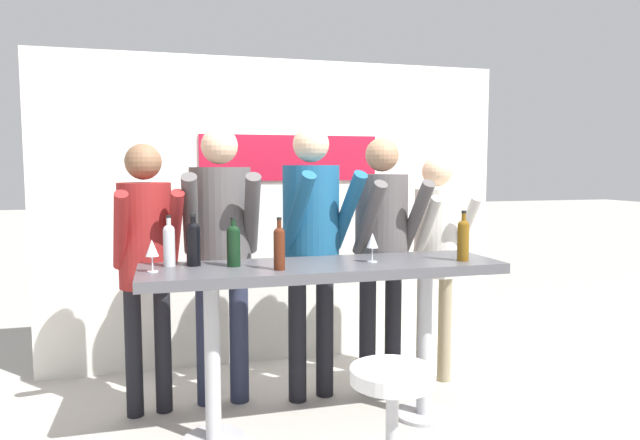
{
  "coord_description": "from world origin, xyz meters",
  "views": [
    {
      "loc": [
        -0.9,
        -3.19,
        1.58
      ],
      "look_at": [
        0.0,
        0.09,
        1.26
      ],
      "focal_mm": 32.0,
      "sensor_mm": 36.0,
      "label": 1
    }
  ],
  "objects_px": {
    "person_left": "(221,235)",
    "wine_bottle_3": "(234,243)",
    "wine_bottle_1": "(169,243)",
    "person_far_left": "(146,247)",
    "person_center_left": "(312,231)",
    "wine_bottle_4": "(193,242)",
    "wine_bottle_0": "(279,246)",
    "wine_bottle_2": "(463,238)",
    "bar_stool": "(392,412)",
    "person_center_right": "(436,242)",
    "wine_glass_0": "(152,249)",
    "tasting_table": "(324,292)",
    "wine_glass_1": "(372,241)",
    "person_center": "(382,236)"
  },
  "relations": [
    {
      "from": "person_left",
      "to": "wine_bottle_3",
      "type": "relative_size",
      "value": 6.47
    },
    {
      "from": "bar_stool",
      "to": "wine_glass_0",
      "type": "relative_size",
      "value": 3.62
    },
    {
      "from": "person_center",
      "to": "wine_bottle_1",
      "type": "bearing_deg",
      "value": -172.92
    },
    {
      "from": "tasting_table",
      "to": "person_left",
      "type": "distance_m",
      "value": 0.82
    },
    {
      "from": "person_center_right",
      "to": "wine_bottle_2",
      "type": "relative_size",
      "value": 5.4
    },
    {
      "from": "person_center",
      "to": "wine_bottle_1",
      "type": "distance_m",
      "value": 1.46
    },
    {
      "from": "wine_bottle_0",
      "to": "wine_glass_0",
      "type": "bearing_deg",
      "value": 170.19
    },
    {
      "from": "person_center_left",
      "to": "wine_bottle_4",
      "type": "distance_m",
      "value": 0.86
    },
    {
      "from": "person_center",
      "to": "wine_bottle_4",
      "type": "bearing_deg",
      "value": -170.97
    },
    {
      "from": "person_far_left",
      "to": "person_center",
      "type": "bearing_deg",
      "value": -8.92
    },
    {
      "from": "bar_stool",
      "to": "wine_bottle_4",
      "type": "height_order",
      "value": "wine_bottle_4"
    },
    {
      "from": "bar_stool",
      "to": "wine_bottle_1",
      "type": "distance_m",
      "value": 1.54
    },
    {
      "from": "wine_bottle_1",
      "to": "wine_bottle_3",
      "type": "height_order",
      "value": "wine_bottle_1"
    },
    {
      "from": "person_center",
      "to": "wine_bottle_3",
      "type": "bearing_deg",
      "value": -164.36
    },
    {
      "from": "person_center",
      "to": "wine_bottle_0",
      "type": "relative_size",
      "value": 6.08
    },
    {
      "from": "wine_bottle_0",
      "to": "wine_bottle_1",
      "type": "distance_m",
      "value": 0.65
    },
    {
      "from": "tasting_table",
      "to": "wine_bottle_4",
      "type": "relative_size",
      "value": 7.04
    },
    {
      "from": "tasting_table",
      "to": "wine_bottle_0",
      "type": "relative_size",
      "value": 7.25
    },
    {
      "from": "person_left",
      "to": "person_center_right",
      "type": "bearing_deg",
      "value": 2.65
    },
    {
      "from": "person_center_left",
      "to": "person_center_right",
      "type": "relative_size",
      "value": 1.12
    },
    {
      "from": "tasting_table",
      "to": "wine_bottle_3",
      "type": "xyz_separation_m",
      "value": [
        -0.52,
        0.05,
        0.3
      ]
    },
    {
      "from": "wine_bottle_1",
      "to": "wine_bottle_2",
      "type": "relative_size",
      "value": 0.96
    },
    {
      "from": "wine_bottle_2",
      "to": "wine_glass_1",
      "type": "xyz_separation_m",
      "value": [
        -0.55,
        0.1,
        -0.01
      ]
    },
    {
      "from": "bar_stool",
      "to": "person_center_right",
      "type": "xyz_separation_m",
      "value": [
        0.87,
        1.3,
        0.61
      ]
    },
    {
      "from": "wine_bottle_2",
      "to": "wine_bottle_3",
      "type": "bearing_deg",
      "value": 172.7
    },
    {
      "from": "person_far_left",
      "to": "wine_bottle_0",
      "type": "distance_m",
      "value": 0.96
    },
    {
      "from": "person_center_left",
      "to": "wine_bottle_4",
      "type": "height_order",
      "value": "person_center_left"
    },
    {
      "from": "person_left",
      "to": "person_far_left",
      "type": "bearing_deg",
      "value": -170.12
    },
    {
      "from": "wine_bottle_1",
      "to": "wine_bottle_3",
      "type": "xyz_separation_m",
      "value": [
        0.36,
        -0.1,
        -0.0
      ]
    },
    {
      "from": "person_center_right",
      "to": "wine_bottle_0",
      "type": "height_order",
      "value": "person_center_right"
    },
    {
      "from": "tasting_table",
      "to": "wine_bottle_1",
      "type": "bearing_deg",
      "value": 170.79
    },
    {
      "from": "wine_bottle_3",
      "to": "wine_glass_1",
      "type": "distance_m",
      "value": 0.82
    },
    {
      "from": "person_center_left",
      "to": "bar_stool",
      "type": "bearing_deg",
      "value": -98.76
    },
    {
      "from": "tasting_table",
      "to": "wine_bottle_4",
      "type": "xyz_separation_m",
      "value": [
        -0.74,
        0.13,
        0.31
      ]
    },
    {
      "from": "person_far_left",
      "to": "wine_bottle_3",
      "type": "height_order",
      "value": "person_far_left"
    },
    {
      "from": "person_center",
      "to": "person_center_left",
      "type": "bearing_deg",
      "value": 174.42
    },
    {
      "from": "person_center",
      "to": "wine_glass_0",
      "type": "distance_m",
      "value": 1.59
    },
    {
      "from": "person_center_right",
      "to": "wine_bottle_2",
      "type": "height_order",
      "value": "person_center_right"
    },
    {
      "from": "bar_stool",
      "to": "person_center_right",
      "type": "distance_m",
      "value": 1.68
    },
    {
      "from": "person_left",
      "to": "wine_bottle_3",
      "type": "xyz_separation_m",
      "value": [
        0.02,
        -0.49,
        0.01
      ]
    },
    {
      "from": "wine_bottle_2",
      "to": "wine_bottle_3",
      "type": "xyz_separation_m",
      "value": [
        -1.36,
        0.17,
        -0.01
      ]
    },
    {
      "from": "person_center_right",
      "to": "wine_glass_0",
      "type": "distance_m",
      "value": 2.03
    },
    {
      "from": "person_center_right",
      "to": "wine_bottle_0",
      "type": "relative_size",
      "value": 5.66
    },
    {
      "from": "wine_bottle_0",
      "to": "wine_bottle_3",
      "type": "bearing_deg",
      "value": 141.7
    },
    {
      "from": "person_center_right",
      "to": "wine_glass_0",
      "type": "xyz_separation_m",
      "value": [
        -1.95,
        -0.53,
        0.1
      ]
    },
    {
      "from": "bar_stool",
      "to": "wine_bottle_0",
      "type": "xyz_separation_m",
      "value": [
        -0.4,
        0.66,
        0.72
      ]
    },
    {
      "from": "tasting_table",
      "to": "wine_bottle_2",
      "type": "height_order",
      "value": "wine_bottle_2"
    },
    {
      "from": "person_far_left",
      "to": "wine_bottle_4",
      "type": "relative_size",
      "value": 5.72
    },
    {
      "from": "tasting_table",
      "to": "person_left",
      "type": "xyz_separation_m",
      "value": [
        -0.55,
        0.54,
        0.29
      ]
    },
    {
      "from": "person_center_left",
      "to": "person_center_right",
      "type": "distance_m",
      "value": 0.95
    }
  ]
}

